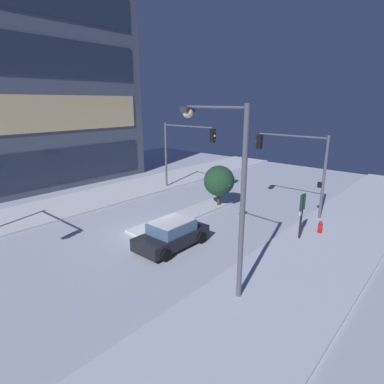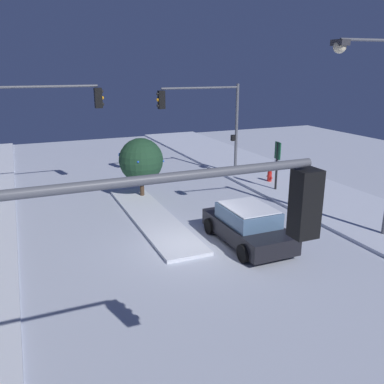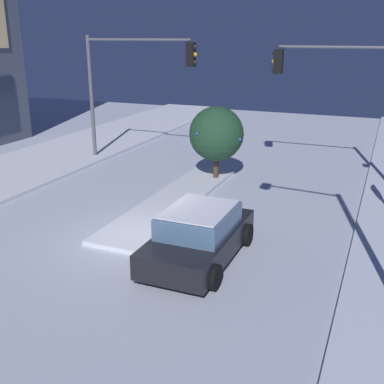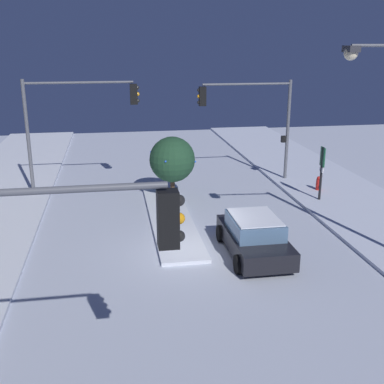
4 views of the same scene
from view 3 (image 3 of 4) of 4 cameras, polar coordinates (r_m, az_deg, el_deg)
name	(u,v)px [view 3 (image 3 of 4)]	position (r m, az deg, el deg)	size (l,w,h in m)	color
ground	(136,240)	(14.52, -6.72, -5.79)	(52.00, 52.00, 0.00)	silver
median_strip	(174,200)	(17.60, -2.19, -1.00)	(9.00, 1.80, 0.14)	silver
car_near	(199,235)	(13.00, 0.85, -5.22)	(4.32, 2.14, 1.49)	black
traffic_light_corner_near_right	(344,86)	(20.60, 17.85, 12.03)	(0.32, 5.21, 5.63)	#565960
traffic_light_corner_far_right	(132,74)	(22.62, -7.23, 13.92)	(0.32, 5.62, 5.89)	#565960
decorated_tree_median	(216,134)	(19.74, 2.95, 6.98)	(2.27, 2.29, 3.15)	#473323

